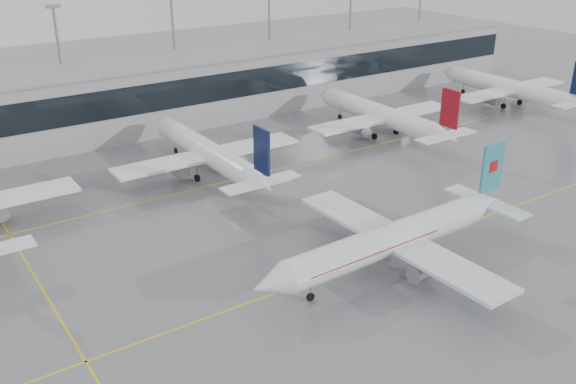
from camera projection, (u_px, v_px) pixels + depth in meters
ground at (347, 267)px, 72.87m from camera, size 320.00×320.00×0.00m
taxi_line_main at (347, 267)px, 72.86m from camera, size 120.00×0.25×0.01m
taxi_line_north at (221, 183)px, 95.67m from camera, size 120.00×0.25×0.01m
taxi_line_cross at (41, 288)px, 68.88m from camera, size 0.25×60.00×0.01m
terminal at (136, 97)px, 117.61m from camera, size 180.00×15.00×12.00m
terminal_glass at (151, 98)px, 111.27m from camera, size 180.00×0.20×5.00m
terminal_roof at (133, 63)px, 115.14m from camera, size 182.00×16.00×0.40m
light_masts at (120, 52)px, 119.24m from camera, size 156.40×1.00×22.60m
air_canada_jet at (396, 238)px, 71.44m from camera, size 37.04×29.76×11.72m
parked_jet_c at (208, 152)px, 97.00m from camera, size 29.64×36.96×11.72m
parked_jet_d at (382, 115)px, 114.95m from camera, size 29.64×36.96×11.72m
parked_jet_e at (509, 88)px, 132.90m from camera, size 29.64×36.96×11.72m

